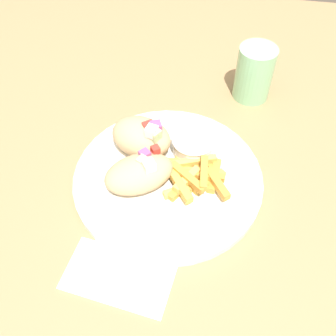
% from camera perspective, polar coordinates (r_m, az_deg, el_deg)
% --- Properties ---
extents(ground_plane, '(10.00, 10.00, 0.00)m').
position_cam_1_polar(ground_plane, '(1.30, 1.43, -22.58)').
color(ground_plane, '#4C4238').
extents(table, '(1.32, 1.32, 0.73)m').
position_cam_1_polar(table, '(0.70, 2.49, -6.70)').
color(table, '#9E7A51').
rests_on(table, ground_plane).
extents(napkin, '(0.16, 0.10, 0.00)m').
position_cam_1_polar(napkin, '(0.57, -7.18, -15.34)').
color(napkin, white).
rests_on(napkin, table).
extents(plate, '(0.31, 0.31, 0.02)m').
position_cam_1_polar(plate, '(0.64, 0.00, -1.37)').
color(plate, white).
rests_on(plate, table).
extents(pita_sandwich_near, '(0.13, 0.12, 0.06)m').
position_cam_1_polar(pita_sandwich_near, '(0.61, -4.19, -0.76)').
color(pita_sandwich_near, tan).
rests_on(pita_sandwich_near, plate).
extents(pita_sandwich_far, '(0.12, 0.10, 0.07)m').
position_cam_1_polar(pita_sandwich_far, '(0.66, -3.83, 4.55)').
color(pita_sandwich_far, tan).
rests_on(pita_sandwich_far, plate).
extents(fries_pile, '(0.13, 0.12, 0.03)m').
position_cam_1_polar(fries_pile, '(0.63, 3.72, -1.10)').
color(fries_pile, gold).
rests_on(fries_pile, plate).
extents(sauce_ramekin, '(0.07, 0.07, 0.03)m').
position_cam_1_polar(sauce_ramekin, '(0.66, 4.01, 3.44)').
color(sauce_ramekin, white).
rests_on(sauce_ramekin, plate).
extents(water_glass, '(0.07, 0.07, 0.11)m').
position_cam_1_polar(water_glass, '(0.79, 12.35, 13.01)').
color(water_glass, '#8CCC93').
rests_on(water_glass, table).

